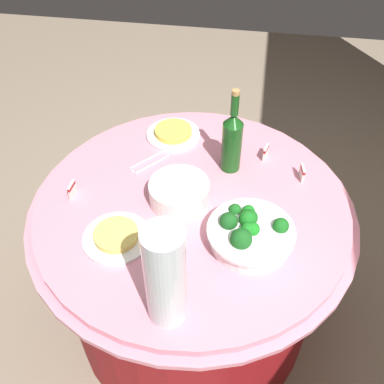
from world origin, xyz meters
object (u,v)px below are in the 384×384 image
object	(u,v)px
serving_tongs	(148,163)
plate_stack	(179,192)
label_placard_rear	(302,172)
food_plate_fried_egg	(173,133)
label_placard_front	(266,152)
label_placard_mid	(72,189)
decorative_fruit_vase	(168,281)
food_plate_noodles	(116,236)
wine_bottle	(232,140)
broccoli_bowl	(249,233)

from	to	relation	value
serving_tongs	plate_stack	bearing A→B (deg)	41.81
label_placard_rear	food_plate_fried_egg	bearing A→B (deg)	-109.33
label_placard_front	label_placard_rear	world-z (taller)	same
label_placard_mid	label_placard_rear	world-z (taller)	same
serving_tongs	label_placard_front	distance (m)	0.46
decorative_fruit_vase	serving_tongs	xyz separation A→B (m)	(-0.61, -0.20, -0.15)
food_plate_noodles	serving_tongs	bearing A→B (deg)	177.61
wine_bottle	food_plate_fried_egg	bearing A→B (deg)	-122.47
plate_stack	food_plate_noodles	xyz separation A→B (m)	(0.21, -0.17, -0.03)
plate_stack	wine_bottle	world-z (taller)	wine_bottle
wine_bottle	decorative_fruit_vase	bearing A→B (deg)	-9.62
label_placard_rear	serving_tongs	bearing A→B (deg)	-89.26
decorative_fruit_vase	food_plate_noodles	distance (m)	0.35
broccoli_bowl	food_plate_noodles	size ratio (longest dim) A/B	1.27
food_plate_fried_egg	label_placard_front	bearing A→B (deg)	77.70
label_placard_front	plate_stack	bearing A→B (deg)	-46.03
label_placard_front	decorative_fruit_vase	bearing A→B (deg)	-18.41
broccoli_bowl	plate_stack	size ratio (longest dim) A/B	1.33
broccoli_bowl	decorative_fruit_vase	distance (m)	0.37
plate_stack	serving_tongs	xyz separation A→B (m)	(-0.17, -0.15, -0.04)
label_placard_mid	serving_tongs	bearing A→B (deg)	133.07
broccoli_bowl	wine_bottle	world-z (taller)	wine_bottle
decorative_fruit_vase	label_placard_front	bearing A→B (deg)	161.59
plate_stack	food_plate_fried_egg	xyz separation A→B (m)	(-0.36, -0.09, -0.03)
decorative_fruit_vase	food_plate_fried_egg	xyz separation A→B (m)	(-0.80, -0.14, -0.14)
broccoli_bowl	plate_stack	distance (m)	0.29
food_plate_fried_egg	label_placard_mid	world-z (taller)	label_placard_mid
wine_bottle	label_placard_front	bearing A→B (deg)	120.29
label_placard_front	label_placard_rear	size ratio (longest dim) A/B	1.00
wine_bottle	food_plate_noodles	xyz separation A→B (m)	(0.41, -0.33, -0.12)
broccoli_bowl	wine_bottle	xyz separation A→B (m)	(-0.35, -0.09, 0.09)
plate_stack	label_placard_front	size ratio (longest dim) A/B	3.82
decorative_fruit_vase	label_placard_rear	xyz separation A→B (m)	(-0.62, 0.37, -0.12)
decorative_fruit_vase	label_placard_rear	distance (m)	0.73
food_plate_noodles	label_placard_mid	distance (m)	0.27
label_placard_front	label_placard_rear	xyz separation A→B (m)	(0.10, 0.14, 0.00)
broccoli_bowl	serving_tongs	world-z (taller)	broccoli_bowl
label_placard_mid	wine_bottle	bearing A→B (deg)	113.99
broccoli_bowl	food_plate_fried_egg	bearing A→B (deg)	-146.10
broccoli_bowl	label_placard_mid	distance (m)	0.64
decorative_fruit_vase	label_placard_front	size ratio (longest dim) A/B	6.18
wine_bottle	label_placard_rear	distance (m)	0.28
label_placard_front	serving_tongs	bearing A→B (deg)	-76.57
food_plate_fried_egg	label_placard_rear	distance (m)	0.55
broccoli_bowl	serving_tongs	size ratio (longest dim) A/B	1.87
food_plate_fried_egg	label_placard_mid	distance (m)	0.49
serving_tongs	food_plate_fried_egg	size ratio (longest dim) A/B	0.68
decorative_fruit_vase	label_placard_front	world-z (taller)	decorative_fruit_vase
wine_bottle	label_placard_front	world-z (taller)	wine_bottle
decorative_fruit_vase	wine_bottle	bearing A→B (deg)	170.38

